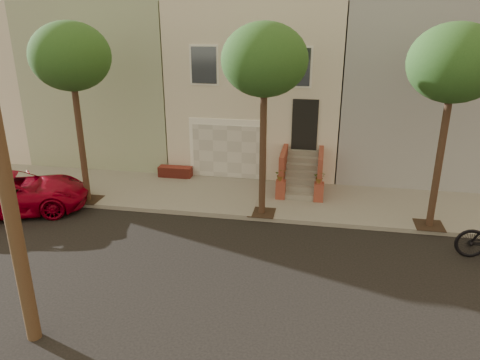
# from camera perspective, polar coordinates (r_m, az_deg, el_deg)

# --- Properties ---
(ground) EXTENTS (90.00, 90.00, 0.00)m
(ground) POSITION_cam_1_polar(r_m,az_deg,el_deg) (12.60, -4.38, -11.59)
(ground) COLOR black
(ground) RESTS_ON ground
(sidewalk) EXTENTS (40.00, 3.70, 0.15)m
(sidewalk) POSITION_cam_1_polar(r_m,az_deg,el_deg) (17.24, 0.12, -2.16)
(sidewalk) COLOR gray
(sidewalk) RESTS_ON ground
(house_row) EXTENTS (33.10, 11.70, 7.00)m
(house_row) POSITION_cam_1_polar(r_m,az_deg,el_deg) (21.92, 2.96, 12.33)
(house_row) COLOR beige
(house_row) RESTS_ON sidewalk
(tree_left) EXTENTS (2.70, 2.57, 6.30)m
(tree_left) POSITION_cam_1_polar(r_m,az_deg,el_deg) (16.57, -20.54, 14.22)
(tree_left) COLOR #2D2116
(tree_left) RESTS_ON sidewalk
(tree_mid) EXTENTS (2.70, 2.57, 6.30)m
(tree_mid) POSITION_cam_1_polar(r_m,az_deg,el_deg) (14.42, 3.09, 14.71)
(tree_mid) COLOR #2D2116
(tree_mid) RESTS_ON sidewalk
(tree_right) EXTENTS (2.70, 2.57, 6.30)m
(tree_right) POSITION_cam_1_polar(r_m,az_deg,el_deg) (14.75, 25.38, 12.99)
(tree_right) COLOR #2D2116
(tree_right) RESTS_ON sidewalk
(pickup_truck) EXTENTS (5.59, 4.15, 1.41)m
(pickup_truck) POSITION_cam_1_polar(r_m,az_deg,el_deg) (17.83, -26.70, -1.46)
(pickup_truck) COLOR maroon
(pickup_truck) RESTS_ON ground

